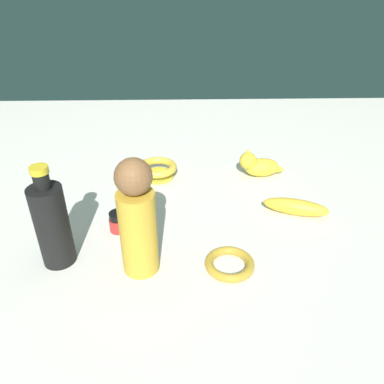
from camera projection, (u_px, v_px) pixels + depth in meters
The scene contains 8 objects.
ground at pixel (192, 214), 0.93m from camera, with size 2.00×2.00×0.00m, color silver.
nail_polish_jar at pixel (119, 221), 0.86m from camera, with size 0.04×0.04×0.05m.
person_figure_adult at pixel (137, 219), 0.70m from camera, with size 0.10×0.10×0.25m.
bowl at pixel (157, 169), 1.09m from camera, with size 0.12×0.12×0.04m.
bangle at pixel (230, 264), 0.76m from camera, with size 0.10×0.10×0.02m, color #B9902C.
bottle_tall at pixel (52, 224), 0.73m from camera, with size 0.07×0.07×0.23m.
cat_figurine at pixel (258, 165), 1.09m from camera, with size 0.14×0.07×0.09m.
banana at pixel (296, 207), 0.92m from camera, with size 0.16×0.04×0.04m, color gold.
Camera 1 is at (-0.02, -0.77, 0.53)m, focal length 34.04 mm.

